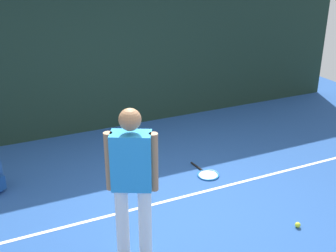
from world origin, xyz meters
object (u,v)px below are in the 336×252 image
tennis_racket (207,174)px  tennis_ball_mid_court (120,140)px  tennis_ball_by_fence (147,192)px  tennis_player (132,177)px  tennis_ball_near_player (298,225)px

tennis_racket → tennis_ball_mid_court: tennis_ball_mid_court is taller
tennis_ball_mid_court → tennis_ball_by_fence: bearing=-97.2°
tennis_player → tennis_ball_by_fence: size_ratio=25.76×
tennis_player → tennis_ball_near_player: tennis_player is taller
tennis_racket → tennis_ball_near_player: (0.35, -1.57, 0.02)m
tennis_ball_by_fence → tennis_ball_mid_court: (0.22, 1.76, 0.00)m
tennis_ball_by_fence → tennis_ball_mid_court: same height
tennis_ball_near_player → tennis_ball_mid_court: bearing=109.3°
tennis_ball_by_fence → tennis_ball_mid_court: size_ratio=1.00×
tennis_player → tennis_racket: 2.22m
tennis_racket → tennis_ball_near_player: size_ratio=9.49×
tennis_ball_mid_court → tennis_player: bearing=-105.8°
tennis_ball_near_player → tennis_ball_by_fence: size_ratio=1.00×
tennis_player → tennis_ball_near_player: 2.18m
tennis_player → tennis_ball_near_player: size_ratio=25.76×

